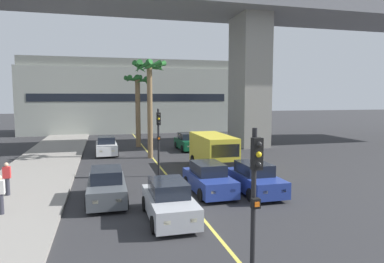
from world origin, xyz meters
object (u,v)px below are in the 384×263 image
traffic_light_median_far (159,133)px  delivery_van (213,151)px  car_queue_front (188,142)px  car_queue_second (107,187)px  pedestrian_near_crosswalk (7,178)px  car_queue_third (106,146)px  car_queue_sixth (169,202)px  palm_tree_mid_median (149,81)px  traffic_light_median_near (255,190)px  pedestrian_mid_block (0,194)px  car_queue_fifth (209,179)px  car_queue_fourth (255,179)px  palm_tree_near_median (138,93)px

traffic_light_median_far → delivery_van: bearing=17.7°
car_queue_front → car_queue_second: bearing=-117.5°
car_queue_front → pedestrian_near_crosswalk: (-12.22, -12.74, 0.28)m
car_queue_third → pedestrian_near_crosswalk: pedestrian_near_crosswalk is taller
car_queue_third → car_queue_sixth: bearing=-82.3°
car_queue_second → pedestrian_near_crosswalk: pedestrian_near_crosswalk is taller
traffic_light_median_far → palm_tree_mid_median: bearing=86.7°
delivery_van → traffic_light_median_near: 15.13m
traffic_light_median_near → pedestrian_mid_block: 11.01m
traffic_light_median_near → car_queue_fifth: bearing=79.4°
car_queue_front → delivery_van: 8.88m
car_queue_fourth → palm_tree_near_median: bearing=102.9°
car_queue_sixth → car_queue_fourth: bearing=27.5°
car_queue_second → palm_tree_mid_median: 12.86m
car_queue_front → palm_tree_near_median: bearing=144.6°
delivery_van → palm_tree_near_median: palm_tree_near_median is taller
traffic_light_median_near → pedestrian_near_crosswalk: size_ratio=2.59×
car_queue_second → delivery_van: (7.11, 5.66, 0.57)m
car_queue_front → traffic_light_median_near: 23.89m
car_queue_front → pedestrian_near_crosswalk: bearing=-133.8°
car_queue_third → car_queue_second: bearing=-90.6°
car_queue_front → traffic_light_median_near: (-4.15, -23.44, 1.99)m
car_queue_third → palm_tree_near_median: size_ratio=0.58×
car_queue_sixth → palm_tree_near_median: bearing=87.6°
delivery_van → palm_tree_near_median: (-3.83, 11.87, 3.98)m
car_queue_second → pedestrian_mid_block: (-4.22, -1.16, 0.28)m
car_queue_front → car_queue_fourth: 14.94m
car_queue_front → pedestrian_mid_block: size_ratio=2.55×
traffic_light_median_near → pedestrian_mid_block: traffic_light_median_near is taller
pedestrian_near_crosswalk → car_queue_third: bearing=67.7°
traffic_light_median_near → pedestrian_mid_block: bearing=134.3°
car_queue_second → car_queue_sixth: size_ratio=1.00×
palm_tree_near_median → pedestrian_mid_block: palm_tree_near_median is taller
traffic_light_median_near → traffic_light_median_far: (-0.19, 13.34, 0.00)m
car_queue_second → car_queue_sixth: bearing=-51.6°
car_queue_sixth → traffic_light_median_near: 6.31m
car_queue_front → car_queue_fifth: same height
car_queue_fifth → pedestrian_near_crosswalk: size_ratio=2.56×
traffic_light_median_near → palm_tree_mid_median: bearing=89.5°
delivery_van → car_queue_front: bearing=87.2°
car_queue_second → palm_tree_mid_median: size_ratio=0.52×
pedestrian_mid_block → car_queue_second: bearing=15.4°
car_queue_fourth → pedestrian_near_crosswalk: (-12.07, 2.20, 0.28)m
car_queue_fifth → traffic_light_median_far: bearing=114.1°
traffic_light_median_near → car_queue_front: bearing=79.9°
car_queue_fourth → palm_tree_mid_median: palm_tree_mid_median is taller
car_queue_sixth → pedestrian_near_crosswalk: 8.56m
car_queue_third → traffic_light_median_far: traffic_light_median_far is taller
car_queue_fifth → delivery_van: 5.88m
traffic_light_median_near → car_queue_fourth: bearing=64.8°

